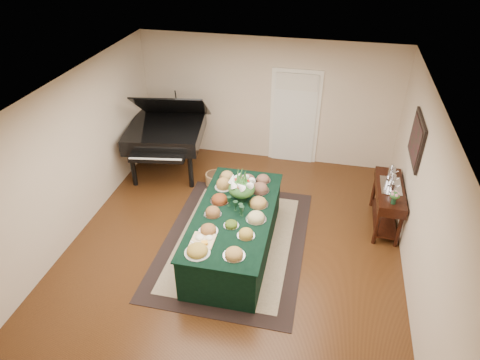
% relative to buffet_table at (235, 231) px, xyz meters
% --- Properties ---
extents(ground, '(6.00, 6.00, 0.00)m').
position_rel_buffet_table_xyz_m(ground, '(-0.03, 0.24, -0.40)').
color(ground, black).
rests_on(ground, ground).
extents(area_rug, '(2.38, 3.33, 0.01)m').
position_rel_buffet_table_xyz_m(area_rug, '(-0.05, 0.20, -0.39)').
color(area_rug, black).
rests_on(area_rug, ground).
extents(kitchen_doorway, '(1.05, 0.07, 2.10)m').
position_rel_buffet_table_xyz_m(kitchen_doorway, '(0.57, 3.21, 0.63)').
color(kitchen_doorway, white).
rests_on(kitchen_doorway, ground).
extents(buffet_table, '(1.24, 2.59, 0.79)m').
position_rel_buffet_table_xyz_m(buffet_table, '(0.00, 0.00, 0.00)').
color(buffet_table, black).
rests_on(buffet_table, ground).
extents(food_platters, '(1.04, 2.35, 0.15)m').
position_rel_buffet_table_xyz_m(food_platters, '(-0.01, 0.09, 0.44)').
color(food_platters, silver).
rests_on(food_platters, buffet_table).
extents(cutting_board, '(0.34, 0.34, 0.10)m').
position_rel_buffet_table_xyz_m(cutting_board, '(-0.29, -0.74, 0.42)').
color(cutting_board, tan).
rests_on(cutting_board, buffet_table).
extents(green_goblets, '(0.33, 0.28, 0.18)m').
position_rel_buffet_table_xyz_m(green_goblets, '(0.03, 0.04, 0.48)').
color(green_goblets, black).
rests_on(green_goblets, buffet_table).
extents(floral_centerpiece, '(0.45, 0.45, 0.45)m').
position_rel_buffet_table_xyz_m(floral_centerpiece, '(0.03, 0.38, 0.66)').
color(floral_centerpiece, black).
rests_on(floral_centerpiece, buffet_table).
extents(grand_piano, '(1.79, 2.00, 1.83)m').
position_rel_buffet_table_xyz_m(grand_piano, '(-1.97, 2.19, 0.53)').
color(grand_piano, black).
rests_on(grand_piano, ground).
extents(wicker_basket, '(0.37, 0.37, 0.23)m').
position_rel_buffet_table_xyz_m(wicker_basket, '(-0.87, 1.87, -0.28)').
color(wicker_basket, olive).
rests_on(wicker_basket, ground).
extents(mahogany_sideboard, '(0.45, 1.32, 0.82)m').
position_rel_buffet_table_xyz_m(mahogany_sideboard, '(2.46, 1.25, 0.24)').
color(mahogany_sideboard, black).
rests_on(mahogany_sideboard, ground).
extents(tea_service, '(0.34, 0.58, 0.30)m').
position_rel_buffet_table_xyz_m(tea_service, '(2.46, 1.31, 0.54)').
color(tea_service, silver).
rests_on(tea_service, mahogany_sideboard).
extents(pink_bouquet, '(0.18, 0.18, 0.23)m').
position_rel_buffet_table_xyz_m(pink_bouquet, '(2.46, 0.75, 0.57)').
color(pink_bouquet, black).
rests_on(pink_bouquet, mahogany_sideboard).
extents(wall_painting, '(0.05, 0.95, 0.75)m').
position_rel_buffet_table_xyz_m(wall_painting, '(2.69, 1.25, 1.35)').
color(wall_painting, black).
rests_on(wall_painting, ground).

